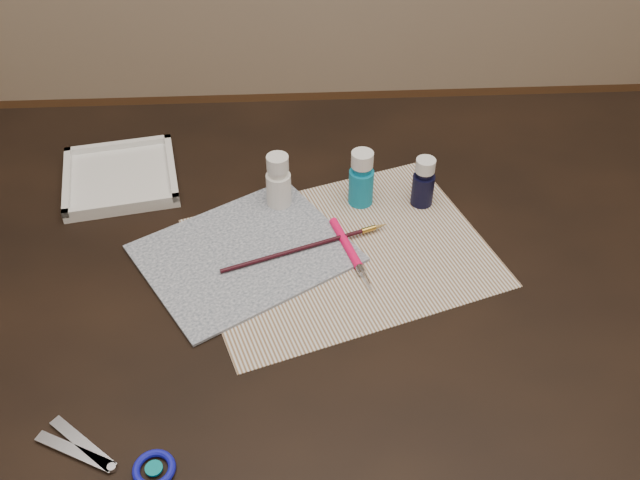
{
  "coord_description": "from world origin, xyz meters",
  "views": [
    {
      "loc": [
        -0.04,
        -0.73,
        1.46
      ],
      "look_at": [
        0.0,
        0.0,
        0.8
      ],
      "focal_mm": 40.0,
      "sensor_mm": 36.0,
      "label": 1
    }
  ],
  "objects_px": {
    "paper": "(342,252)",
    "palette_tray": "(120,176)",
    "paint_bottle_white": "(278,182)",
    "scissors": "(96,466)",
    "paint_bottle_cyan": "(361,178)",
    "paint_bottle_navy": "(423,182)",
    "canvas": "(245,253)"
  },
  "relations": [
    {
      "from": "paper",
      "to": "palette_tray",
      "type": "xyz_separation_m",
      "value": [
        -0.35,
        0.19,
        0.01
      ]
    },
    {
      "from": "paint_bottle_white",
      "to": "scissors",
      "type": "height_order",
      "value": "paint_bottle_white"
    },
    {
      "from": "paper",
      "to": "palette_tray",
      "type": "distance_m",
      "value": 0.39
    },
    {
      "from": "paint_bottle_cyan",
      "to": "paint_bottle_white",
      "type": "bearing_deg",
      "value": -179.14
    },
    {
      "from": "scissors",
      "to": "paint_bottle_cyan",
      "type": "bearing_deg",
      "value": -100.13
    },
    {
      "from": "paint_bottle_white",
      "to": "paint_bottle_cyan",
      "type": "bearing_deg",
      "value": 0.86
    },
    {
      "from": "paint_bottle_cyan",
      "to": "palette_tray",
      "type": "bearing_deg",
      "value": 169.2
    },
    {
      "from": "paint_bottle_white",
      "to": "scissors",
      "type": "relative_size",
      "value": 0.51
    },
    {
      "from": "scissors",
      "to": "paint_bottle_navy",
      "type": "bearing_deg",
      "value": -107.74
    },
    {
      "from": "paper",
      "to": "canvas",
      "type": "distance_m",
      "value": 0.14
    },
    {
      "from": "paint_bottle_white",
      "to": "scissors",
      "type": "bearing_deg",
      "value": -114.77
    },
    {
      "from": "palette_tray",
      "to": "canvas",
      "type": "bearing_deg",
      "value": -41.99
    },
    {
      "from": "paint_bottle_white",
      "to": "paint_bottle_cyan",
      "type": "relative_size",
      "value": 0.99
    },
    {
      "from": "canvas",
      "to": "palette_tray",
      "type": "bearing_deg",
      "value": 138.01
    },
    {
      "from": "paper",
      "to": "scissors",
      "type": "bearing_deg",
      "value": -131.64
    },
    {
      "from": "canvas",
      "to": "palette_tray",
      "type": "height_order",
      "value": "palette_tray"
    },
    {
      "from": "paper",
      "to": "paint_bottle_navy",
      "type": "distance_m",
      "value": 0.17
    },
    {
      "from": "scissors",
      "to": "paper",
      "type": "bearing_deg",
      "value": -105.08
    },
    {
      "from": "canvas",
      "to": "paint_bottle_cyan",
      "type": "height_order",
      "value": "paint_bottle_cyan"
    },
    {
      "from": "canvas",
      "to": "paint_bottle_navy",
      "type": "distance_m",
      "value": 0.29
    },
    {
      "from": "paint_bottle_white",
      "to": "palette_tray",
      "type": "distance_m",
      "value": 0.27
    },
    {
      "from": "paper",
      "to": "paint_bottle_navy",
      "type": "height_order",
      "value": "paint_bottle_navy"
    },
    {
      "from": "paint_bottle_navy",
      "to": "palette_tray",
      "type": "height_order",
      "value": "paint_bottle_navy"
    },
    {
      "from": "paper",
      "to": "paint_bottle_cyan",
      "type": "xyz_separation_m",
      "value": [
        0.04,
        0.11,
        0.05
      ]
    },
    {
      "from": "canvas",
      "to": "palette_tray",
      "type": "xyz_separation_m",
      "value": [
        -0.21,
        0.19,
        0.01
      ]
    },
    {
      "from": "paint_bottle_white",
      "to": "canvas",
      "type": "bearing_deg",
      "value": -114.73
    },
    {
      "from": "paint_bottle_cyan",
      "to": "palette_tray",
      "type": "relative_size",
      "value": 0.53
    },
    {
      "from": "canvas",
      "to": "paint_bottle_cyan",
      "type": "relative_size",
      "value": 2.99
    },
    {
      "from": "paint_bottle_navy",
      "to": "palette_tray",
      "type": "bearing_deg",
      "value": 170.41
    },
    {
      "from": "paint_bottle_white",
      "to": "palette_tray",
      "type": "height_order",
      "value": "paint_bottle_white"
    },
    {
      "from": "paper",
      "to": "scissors",
      "type": "distance_m",
      "value": 0.44
    },
    {
      "from": "paint_bottle_navy",
      "to": "paper",
      "type": "bearing_deg",
      "value": -141.26
    }
  ]
}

